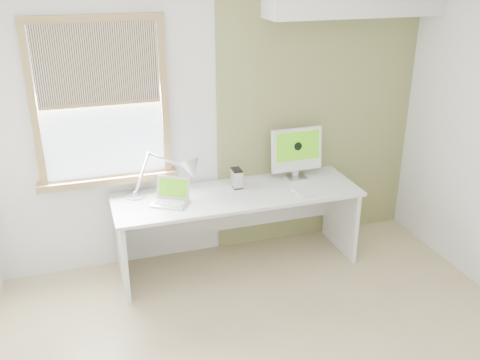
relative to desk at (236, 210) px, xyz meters
name	(u,v)px	position (x,y,z in m)	size (l,w,h in m)	color
room	(291,198)	(-0.08, -1.44, 0.77)	(4.04, 3.54, 2.64)	tan
accent_wall	(318,112)	(0.92, 0.30, 0.77)	(2.00, 0.02, 2.60)	olive
window	(101,104)	(-1.08, 0.27, 1.01)	(1.20, 0.14, 1.42)	olive
desk	(236,210)	(0.00, 0.00, 0.00)	(2.20, 0.70, 0.73)	white
desk_lamp	(181,172)	(-0.48, 0.06, 0.41)	(0.70, 0.33, 0.41)	silver
laptop	(171,197)	(-0.60, -0.07, 0.25)	(0.37, 0.35, 0.21)	silver
phone_dock	(234,182)	(0.02, 0.11, 0.23)	(0.07, 0.07, 0.12)	silver
external_drive	(237,178)	(0.03, 0.07, 0.28)	(0.08, 0.13, 0.17)	silver
imac	(297,150)	(0.64, 0.12, 0.47)	(0.49, 0.17, 0.48)	silver
keyboard	(317,192)	(0.67, -0.28, 0.20)	(0.40, 0.16, 0.02)	white
mouse	(294,190)	(0.49, -0.19, 0.21)	(0.07, 0.11, 0.03)	white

